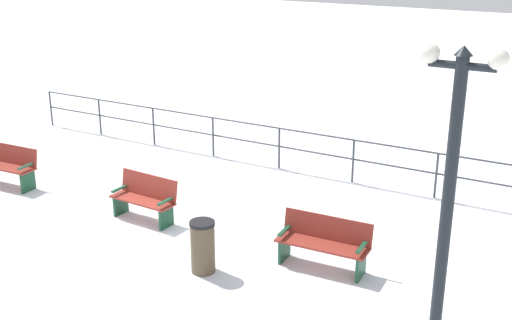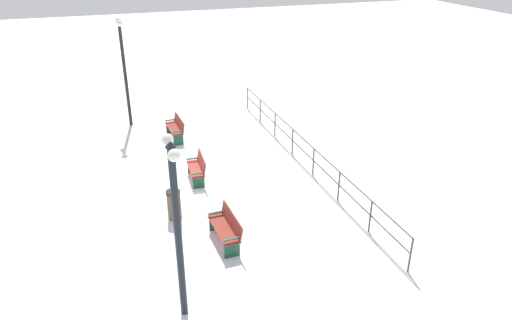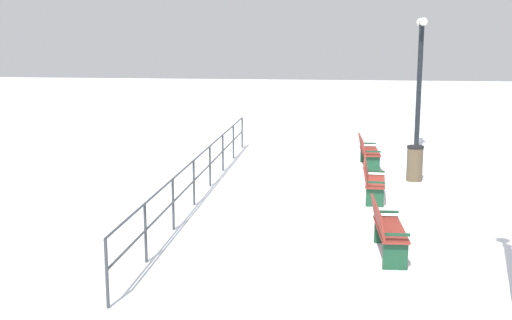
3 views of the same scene
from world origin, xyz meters
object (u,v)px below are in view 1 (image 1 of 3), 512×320
Objects in this scene: bench_second at (145,198)px; trash_bin at (203,247)px; lamppost_middle at (451,175)px; bench_third at (324,242)px; bench_nearest at (6,165)px.

trash_bin reaches higher than bench_second.
lamppost_middle reaches higher than trash_bin.
bench_second is 6.89m from lamppost_middle.
trash_bin is (1.16, -1.72, -0.00)m from bench_third.
bench_nearest is 3.95m from bench_second.
trash_bin is at bearing -97.07° from lamppost_middle.
bench_third is at bearing 87.37° from bench_nearest.
bench_nearest is 10.60m from lamppost_middle.
bench_second is (-0.05, 3.95, -0.02)m from bench_nearest.
bench_nearest is 6.26m from trash_bin.
lamppost_middle is (1.67, 10.23, 2.20)m from bench_nearest.
bench_second is 2.52m from trash_bin.
bench_third is at bearing -125.22° from lamppost_middle.
lamppost_middle is (1.66, 2.36, 2.22)m from bench_third.
bench_second is 3.93m from bench_third.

